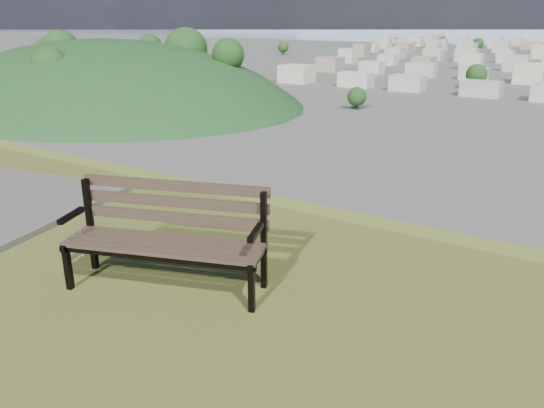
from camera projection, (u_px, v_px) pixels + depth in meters
The scene contains 2 objects.
park_bench at pixel (168, 231), 5.26m from camera, with size 2.08×1.24×1.04m.
green_wooded_hill at pixel (107, 102), 176.06m from camera, with size 158.36×126.69×79.18m.
Camera 1 is at (4.70, -2.11, 27.61)m, focal length 35.00 mm.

